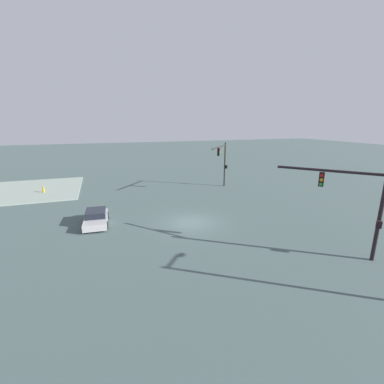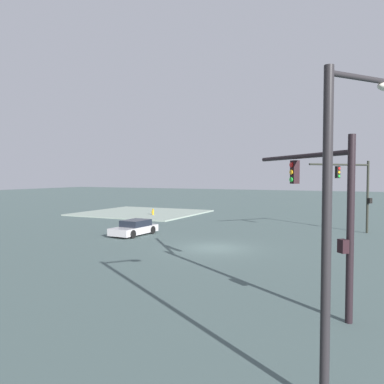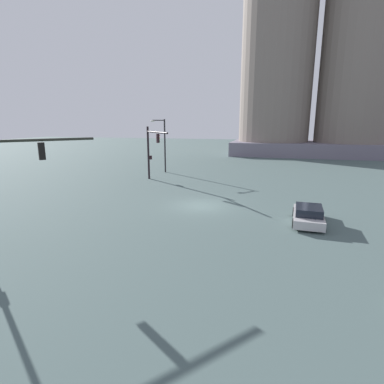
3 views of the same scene
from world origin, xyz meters
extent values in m
plane|color=#465957|center=(0.00, 0.00, 0.00)|extent=(199.54, 199.54, 0.00)
cube|color=#8C9D90|center=(16.98, -17.54, 0.07)|extent=(14.11, 13.13, 0.15)
cylinder|color=black|center=(-8.87, 10.09, 3.06)|extent=(0.24, 0.24, 6.13)
cylinder|color=black|center=(-6.79, 7.69, 5.55)|extent=(4.30, 4.93, 0.18)
cube|color=black|center=(-6.59, 7.45, 4.94)|extent=(0.41, 0.41, 0.95)
cylinder|color=red|center=(-6.46, 7.56, 5.23)|extent=(0.18, 0.19, 0.20)
cylinder|color=orange|center=(-6.46, 7.56, 4.93)|extent=(0.18, 0.19, 0.20)
cylinder|color=green|center=(-6.46, 7.56, 4.63)|extent=(0.18, 0.19, 0.20)
cube|color=black|center=(-8.67, 10.26, 2.53)|extent=(0.38, 0.38, 0.44)
cylinder|color=black|center=(-8.95, -11.66, 3.00)|extent=(0.20, 0.20, 5.99)
cylinder|color=black|center=(-6.95, -9.31, 5.64)|extent=(4.10, 4.79, 0.15)
cube|color=black|center=(-6.80, -9.13, 5.05)|extent=(0.41, 0.41, 0.95)
cylinder|color=red|center=(-6.92, -9.03, 5.34)|extent=(0.18, 0.19, 0.20)
cylinder|color=orange|center=(-6.92, -9.03, 5.04)|extent=(0.18, 0.19, 0.20)
cylinder|color=green|center=(-6.92, -9.03, 4.74)|extent=(0.18, 0.19, 0.20)
cube|color=black|center=(-9.13, -11.50, 2.70)|extent=(0.38, 0.38, 0.44)
cylinder|color=black|center=(-8.71, 15.29, 3.50)|extent=(0.20, 0.20, 7.01)
cylinder|color=black|center=(-9.25, 14.59, 6.86)|extent=(1.18, 1.47, 0.12)
cube|color=#B6B4B6|center=(7.88, -2.31, 0.44)|extent=(2.11, 4.35, 0.55)
cube|color=black|center=(7.87, -2.56, 0.96)|extent=(1.77, 2.30, 0.50)
cylinder|color=black|center=(7.09, -0.94, 0.32)|extent=(0.26, 0.65, 0.64)
cylinder|color=black|center=(8.83, -1.04, 0.32)|extent=(0.26, 0.65, 0.64)
cylinder|color=black|center=(6.93, -3.57, 0.32)|extent=(0.26, 0.65, 0.64)
cylinder|color=black|center=(8.67, -3.67, 0.32)|extent=(0.26, 0.65, 0.64)
cylinder|color=gold|center=(14.06, -15.40, 0.43)|extent=(0.22, 0.22, 0.55)
sphere|color=#BC880C|center=(14.06, -15.40, 0.77)|extent=(0.18, 0.18, 0.18)
cylinder|color=#BC880C|center=(14.22, -15.40, 0.45)|extent=(0.12, 0.10, 0.10)
camera|label=1|loc=(7.17, 20.79, 8.59)|focal=24.79mm
camera|label=2|loc=(-9.61, 23.51, 4.82)|focal=36.27mm
camera|label=3|loc=(5.47, -22.90, 6.56)|focal=28.23mm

